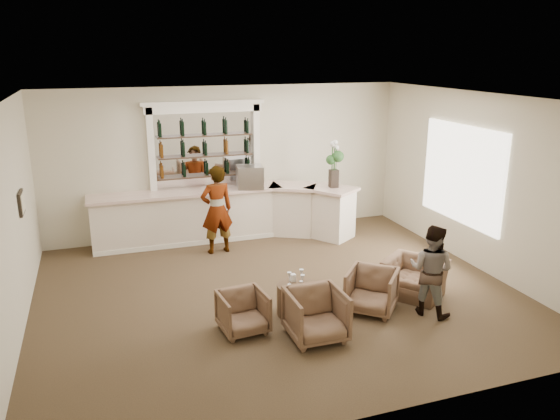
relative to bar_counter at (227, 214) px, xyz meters
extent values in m
plane|color=brown|center=(0.16, -3.00, -0.57)|extent=(8.00, 8.00, 0.00)
cube|color=beige|center=(0.16, 0.50, 1.08)|extent=(8.00, 0.04, 3.30)
cube|color=beige|center=(-3.84, -3.00, 1.08)|extent=(0.04, 7.00, 3.30)
cube|color=beige|center=(4.16, -3.00, 1.08)|extent=(0.04, 7.00, 3.30)
cube|color=white|center=(0.16, -3.00, 2.73)|extent=(8.00, 7.00, 0.04)
cube|color=white|center=(4.13, -2.50, 1.13)|extent=(0.05, 2.40, 1.90)
cube|color=black|center=(-3.81, -1.80, 1.08)|extent=(0.04, 0.46, 0.38)
cube|color=beige|center=(-3.78, -1.80, 1.08)|extent=(0.01, 0.38, 0.30)
cube|color=white|center=(-0.84, 0.15, -0.03)|extent=(4.00, 0.70, 1.08)
cube|color=beige|center=(-0.84, 0.13, 0.54)|extent=(4.10, 0.82, 0.06)
cube|color=white|center=(1.51, -0.08, -0.03)|extent=(1.12, 1.04, 1.08)
cube|color=beige|center=(1.51, -0.10, 0.54)|extent=(1.27, 1.19, 0.06)
cube|color=white|center=(2.21, -0.60, -0.03)|extent=(1.08, 1.14, 1.08)
cube|color=beige|center=(2.21, -0.62, 0.54)|extent=(1.24, 1.29, 0.06)
cube|color=white|center=(-0.84, -0.18, -0.52)|extent=(4.00, 0.06, 0.10)
cube|color=white|center=(-0.34, 0.48, 1.38)|extent=(2.15, 0.02, 1.65)
cube|color=white|center=(-1.49, 0.42, 0.88)|extent=(0.14, 0.16, 2.90)
cube|color=white|center=(0.81, 0.42, 0.88)|extent=(0.14, 0.16, 2.90)
cube|color=white|center=(-0.34, 0.42, 2.27)|extent=(2.52, 0.16, 0.18)
cube|color=white|center=(-0.34, 0.42, 2.39)|extent=(2.64, 0.20, 0.08)
cube|color=#38271C|center=(-0.34, 0.37, 0.81)|extent=(2.05, 0.20, 0.03)
cube|color=#38271C|center=(-0.34, 0.37, 1.25)|extent=(2.05, 0.20, 0.03)
cube|color=#38271C|center=(-0.34, 0.37, 1.69)|extent=(2.05, 0.20, 0.03)
cylinder|color=#4A3220|center=(0.21, -3.84, -0.32)|extent=(0.64, 0.64, 0.50)
imported|color=gray|center=(-0.37, -0.73, 0.34)|extent=(0.71, 0.51, 1.83)
imported|color=gray|center=(2.19, -4.50, 0.16)|extent=(0.87, 0.90, 1.47)
imported|color=brown|center=(-0.75, -4.12, -0.26)|extent=(0.73, 0.75, 0.62)
imported|color=brown|center=(0.20, -4.65, -0.20)|extent=(0.79, 0.81, 0.74)
imported|color=brown|center=(1.37, -4.13, -0.23)|extent=(1.06, 1.06, 0.69)
imported|color=brown|center=(2.35, -3.83, -0.26)|extent=(1.25, 1.27, 0.62)
cube|color=#B6B6BB|center=(0.52, -0.06, 0.81)|extent=(0.62, 0.54, 0.49)
cube|color=black|center=(2.27, -0.59, 0.76)|extent=(0.18, 0.18, 0.39)
cube|color=white|center=(0.19, -3.70, -0.01)|extent=(0.08, 0.08, 0.12)
camera|label=1|loc=(-2.59, -11.19, 3.44)|focal=35.00mm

